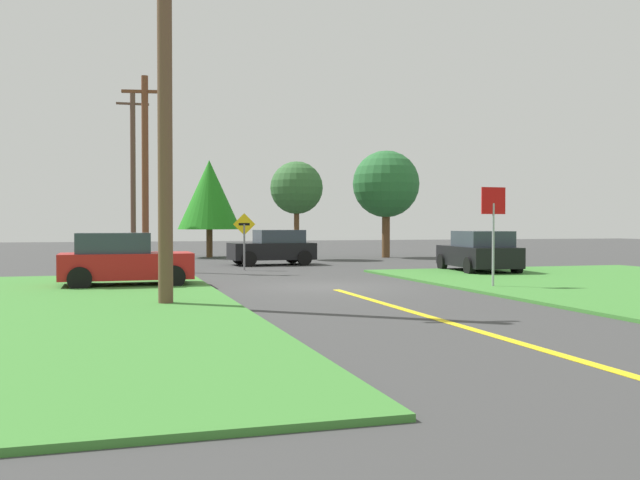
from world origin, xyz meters
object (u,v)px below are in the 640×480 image
Objects in this scene: parked_car_near_building at (123,260)px; utility_pole_near at (165,93)px; car_approaching_junction at (273,248)px; direction_sign at (244,235)px; car_on_crossroad at (479,252)px; utility_pole_mid at (145,170)px; pine_tree_center at (209,195)px; oak_tree_right at (386,184)px; utility_pole_far at (133,172)px; stop_sign at (493,217)px; oak_tree_left at (297,188)px.

parked_car_near_building is 0.40× the size of utility_pole_near.
parked_car_near_building is at bearing 99.23° from utility_pole_near.
car_approaching_junction is 3.99m from direction_sign.
car_on_crossroad is (13.27, 2.63, 0.00)m from parked_car_near_building.
direction_sign is at bearing -4.28° from utility_pole_mid.
utility_pole_near is 4.06× the size of direction_sign.
direction_sign is 11.95m from pine_tree_center.
utility_pole_mid is at bearing -148.08° from oak_tree_right.
utility_pole_far is at bearing 90.12° from utility_pole_near.
car_on_crossroad is at bearing -26.14° from direction_sign.
utility_pole_near reaches higher than car_on_crossroad.
stop_sign reaches higher than car_on_crossroad.
utility_pole_far is (-6.03, 9.26, 4.03)m from car_approaching_junction.
direction_sign is 13.37m from oak_tree_right.
oak_tree_left is 5.61m from pine_tree_center.
parked_car_near_building is 6.73m from utility_pole_near.
car_approaching_junction is at bearing -77.45° from pine_tree_center.
direction_sign is at bearing -63.95° from stop_sign.
stop_sign is at bearing 10.97° from utility_pole_near.
car_on_crossroad is at bearing -117.77° from stop_sign.
parked_car_near_building is at bearing -105.06° from pine_tree_center.
utility_pole_mid is 4.69m from direction_sign.
oak_tree_right reaches higher than parked_car_near_building.
utility_pole_near is 1.71× the size of pine_tree_center.
utility_pole_mid is 11.24m from oak_tree_left.
utility_pole_far reaches higher than car_on_crossroad.
utility_pole_near is 24.75m from utility_pole_far.
parked_car_near_building is 19.85m from utility_pole_far.
oak_tree_right is (13.76, -3.89, -0.69)m from utility_pole_far.
car_on_crossroad is 15.28m from utility_pole_near.
utility_pole_mid reaches higher than parked_car_near_building.
utility_pole_near reaches higher than car_approaching_junction.
oak_tree_left reaches higher than direction_sign.
car_approaching_junction and car_on_crossroad have the same top height.
utility_pole_mid is 16.05m from oak_tree_right.
oak_tree_left is at bearing 25.21° from car_on_crossroad.
parked_car_near_building is at bearing 53.07° from car_approaching_junction.
pine_tree_center reaches higher than oak_tree_left.
direction_sign is 0.38× the size of oak_tree_right.
utility_pole_near is 1.56× the size of oak_tree_right.
parked_car_near_building and car_approaching_junction have the same top height.
pine_tree_center is 0.91× the size of oak_tree_right.
utility_pole_near reaches higher than stop_sign.
utility_pole_far is (0.81, 19.42, 4.03)m from parked_car_near_building.
parked_car_near_building is 1.64× the size of direction_sign.
car_approaching_junction is at bearing -77.69° from stop_sign.
pine_tree_center reaches higher than parked_car_near_building.
parked_car_near_building is 0.69× the size of pine_tree_center.
direction_sign is 0.44× the size of oak_tree_left.
stop_sign is 10.97m from parked_car_near_building.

